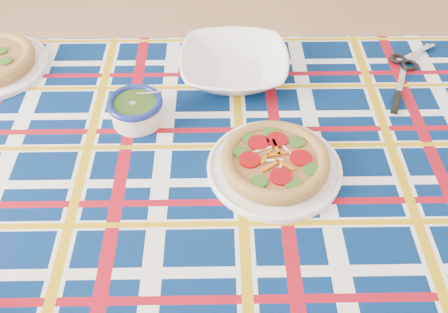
{
  "coord_description": "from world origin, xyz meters",
  "views": [
    {
      "loc": [
        0.3,
        -0.8,
        1.42
      ],
      "look_at": [
        0.32,
        -0.11,
        0.71
      ],
      "focal_mm": 40.0,
      "sensor_mm": 36.0,
      "label": 1
    }
  ],
  "objects_px": {
    "dining_table": "(203,187)",
    "main_focaccia_plate": "(275,161)",
    "pesto_bowl": "(136,108)",
    "serving_bowl": "(234,66)"
  },
  "relations": [
    {
      "from": "dining_table",
      "to": "main_focaccia_plate",
      "type": "xyz_separation_m",
      "value": [
        0.15,
        -0.02,
        0.1
      ]
    },
    {
      "from": "dining_table",
      "to": "main_focaccia_plate",
      "type": "relative_size",
      "value": 5.31
    },
    {
      "from": "dining_table",
      "to": "pesto_bowl",
      "type": "distance_m",
      "value": 0.22
    },
    {
      "from": "main_focaccia_plate",
      "to": "pesto_bowl",
      "type": "distance_m",
      "value": 0.33
    },
    {
      "from": "pesto_bowl",
      "to": "main_focaccia_plate",
      "type": "bearing_deg",
      "value": -28.67
    },
    {
      "from": "main_focaccia_plate",
      "to": "dining_table",
      "type": "bearing_deg",
      "value": 171.83
    },
    {
      "from": "serving_bowl",
      "to": "main_focaccia_plate",
      "type": "bearing_deg",
      "value": -77.65
    },
    {
      "from": "dining_table",
      "to": "pesto_bowl",
      "type": "bearing_deg",
      "value": 136.96
    },
    {
      "from": "pesto_bowl",
      "to": "dining_table",
      "type": "bearing_deg",
      "value": -43.94
    },
    {
      "from": "pesto_bowl",
      "to": "serving_bowl",
      "type": "relative_size",
      "value": 0.47
    }
  ]
}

